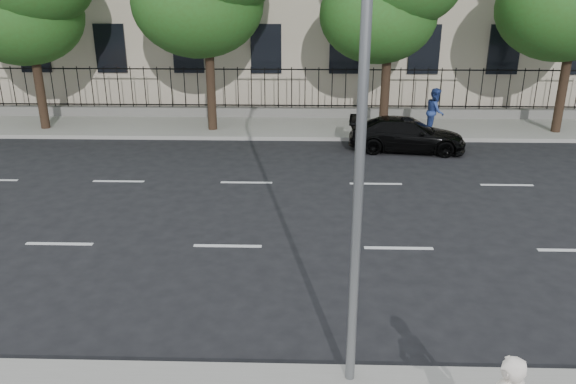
{
  "coord_description": "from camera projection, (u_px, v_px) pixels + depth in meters",
  "views": [
    {
      "loc": [
        1.76,
        -9.36,
        5.77
      ],
      "look_at": [
        1.41,
        3.0,
        1.19
      ],
      "focal_mm": 35.0,
      "sensor_mm": 36.0,
      "label": 1
    }
  ],
  "objects": [
    {
      "name": "black_sedan",
      "position": [
        407.0,
        134.0,
        20.52
      ],
      "size": [
        4.38,
        2.16,
        1.22
      ],
      "primitive_type": "imported",
      "rotation": [
        0.0,
        0.0,
        1.46
      ],
      "color": "black",
      "rests_on": "ground"
    },
    {
      "name": "ground",
      "position": [
        211.0,
        303.0,
        10.82
      ],
      "size": [
        120.0,
        120.0,
        0.0
      ],
      "primitive_type": "plane",
      "color": "black",
      "rests_on": "ground"
    },
    {
      "name": "lane_markings",
      "position": [
        238.0,
        210.0,
        15.27
      ],
      "size": [
        49.6,
        4.62,
        0.01
      ],
      "primitive_type": null,
      "color": "silver",
      "rests_on": "ground"
    },
    {
      "name": "far_sidewalk",
      "position": [
        263.0,
        127.0,
        23.92
      ],
      "size": [
        60.0,
        4.0,
        0.15
      ],
      "primitive_type": "cube",
      "color": "gray",
      "rests_on": "ground"
    },
    {
      "name": "iron_fence",
      "position": [
        265.0,
        105.0,
        25.31
      ],
      "size": [
        30.0,
        0.5,
        2.2
      ],
      "color": "slate",
      "rests_on": "far_sidewalk"
    },
    {
      "name": "pedestrian_far",
      "position": [
        435.0,
        111.0,
        22.15
      ],
      "size": [
        0.89,
        1.03,
        1.83
      ],
      "primitive_type": "imported",
      "rotation": [
        0.0,
        0.0,
        1.32
      ],
      "color": "navy",
      "rests_on": "far_sidewalk"
    },
    {
      "name": "street_light",
      "position": [
        361.0,
        35.0,
        7.31
      ],
      "size": [
        0.25,
        3.32,
        8.05
      ],
      "color": "slate",
      "rests_on": "near_sidewalk"
    }
  ]
}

